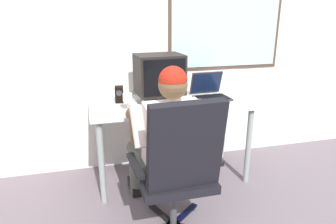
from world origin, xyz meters
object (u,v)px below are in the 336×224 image
object	(u,v)px
person_seated	(166,141)
office_chair	(179,165)
desk_speaker	(119,94)
wine_glass	(128,98)
desk	(171,111)
laptop	(210,91)
crt_monitor	(159,75)

from	to	relation	value
person_seated	office_chair	bearing A→B (deg)	-86.81
office_chair	desk_speaker	size ratio (longest dim) A/B	7.17
person_seated	desk_speaker	bearing A→B (deg)	112.36
wine_glass	desk_speaker	distance (m)	0.25
desk	wine_glass	world-z (taller)	wine_glass
person_seated	laptop	size ratio (longest dim) A/B	3.67
crt_monitor	wine_glass	distance (m)	0.37
person_seated	laptop	world-z (taller)	person_seated
desk	person_seated	bearing A→B (deg)	-108.63
desk	laptop	bearing A→B (deg)	7.72
office_chair	laptop	world-z (taller)	office_chair
wine_glass	crt_monitor	bearing A→B (deg)	29.51
desk_speaker	laptop	bearing A→B (deg)	-3.32
laptop	office_chair	bearing A→B (deg)	-122.22
office_chair	wine_glass	size ratio (longest dim) A/B	7.33
person_seated	desk_speaker	xyz separation A→B (m)	(-0.26, 0.64, 0.21)
person_seated	laptop	bearing A→B (deg)	46.32
crt_monitor	desk_speaker	world-z (taller)	crt_monitor
desk_speaker	wine_glass	bearing A→B (deg)	-80.27
desk_speaker	crt_monitor	bearing A→B (deg)	-12.56
office_chair	desk_speaker	bearing A→B (deg)	106.86
crt_monitor	laptop	bearing A→B (deg)	3.41
desk	office_chair	xyz separation A→B (m)	(-0.17, -0.82, -0.09)
crt_monitor	desk	bearing A→B (deg)	-13.04
desk	laptop	world-z (taller)	laptop
crt_monitor	wine_glass	bearing A→B (deg)	-150.49
person_seated	crt_monitor	xyz separation A→B (m)	(0.08, 0.56, 0.37)
person_seated	desk	bearing A→B (deg)	71.37
crt_monitor	desk_speaker	bearing A→B (deg)	167.44
desk	crt_monitor	world-z (taller)	crt_monitor
person_seated	wine_glass	xyz separation A→B (m)	(-0.22, 0.39, 0.23)
person_seated	wine_glass	size ratio (longest dim) A/B	8.44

